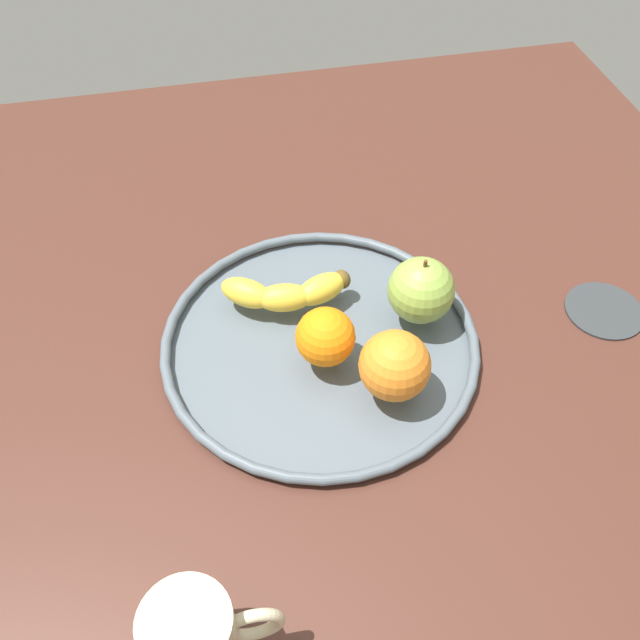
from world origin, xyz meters
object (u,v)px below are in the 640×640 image
(orange_back_right, at_px, (395,366))
(apple, at_px, (421,290))
(ambient_mug, at_px, (196,640))
(orange_front_right, at_px, (321,338))
(ambient_coaster, at_px, (605,310))
(fruit_bowl, at_px, (320,342))
(banana, at_px, (287,292))

(orange_back_right, bearing_deg, apple, 58.43)
(ambient_mug, bearing_deg, orange_back_right, 44.38)
(orange_front_right, relative_size, ambient_coaster, 0.70)
(ambient_coaster, bearing_deg, orange_back_right, -167.15)
(apple, distance_m, orange_front_right, 0.13)
(orange_front_right, relative_size, ambient_mug, 0.59)
(fruit_bowl, xyz_separation_m, orange_back_right, (0.06, -0.09, 0.05))
(apple, height_order, ambient_mug, apple)
(fruit_bowl, relative_size, ambient_mug, 3.30)
(apple, xyz_separation_m, orange_front_right, (-0.13, -0.04, -0.01))
(fruit_bowl, height_order, orange_back_right, orange_back_right)
(ambient_coaster, bearing_deg, apple, 172.38)
(ambient_mug, bearing_deg, orange_front_right, 59.94)
(apple, bearing_deg, banana, 161.47)
(ambient_mug, bearing_deg, fruit_bowl, 61.56)
(fruit_bowl, height_order, ambient_mug, ambient_mug)
(orange_front_right, bearing_deg, banana, 103.98)
(banana, distance_m, ambient_mug, 0.40)
(orange_front_right, xyz_separation_m, ambient_coaster, (0.36, 0.01, -0.05))
(orange_back_right, relative_size, orange_front_right, 1.15)
(fruit_bowl, height_order, apple, apple)
(fruit_bowl, relative_size, banana, 2.22)
(orange_back_right, distance_m, ambient_coaster, 0.30)
(fruit_bowl, bearing_deg, ambient_coaster, -3.06)
(orange_front_right, height_order, ambient_coaster, orange_front_right)
(orange_back_right, height_order, orange_front_right, orange_back_right)
(apple, distance_m, ambient_mug, 0.43)
(apple, relative_size, ambient_mug, 0.77)
(banana, xyz_separation_m, ambient_coaster, (0.38, -0.08, -0.03))
(banana, relative_size, ambient_coaster, 1.75)
(banana, height_order, ambient_coaster, banana)
(orange_front_right, bearing_deg, ambient_coaster, 1.47)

